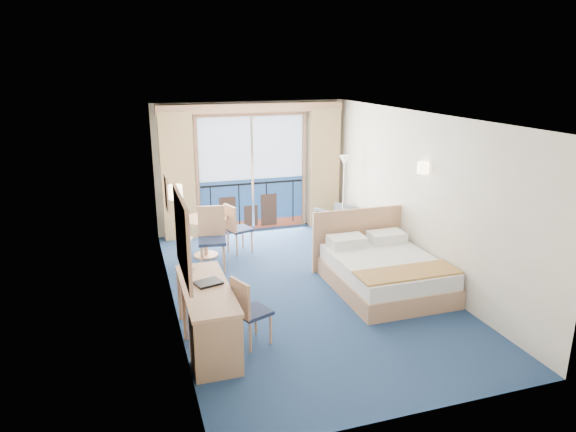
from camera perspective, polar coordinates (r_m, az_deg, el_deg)
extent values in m
plane|color=navy|center=(8.24, 1.62, -7.96)|extent=(6.50, 6.50, 0.00)
cube|color=beige|center=(10.83, -4.06, 5.47)|extent=(4.00, 0.02, 2.70)
cube|color=beige|center=(5.00, 14.34, -8.33)|extent=(4.00, 0.02, 2.70)
cube|color=beige|center=(7.38, -13.19, -0.15)|extent=(0.02, 6.50, 2.70)
cube|color=beige|center=(8.64, 14.39, 2.17)|extent=(0.02, 6.50, 2.70)
cube|color=white|center=(7.53, 1.79, 11.16)|extent=(4.00, 6.50, 0.02)
cube|color=navy|center=(10.97, -3.93, 1.38)|extent=(2.20, 0.02, 1.08)
cube|color=silver|center=(10.72, -4.06, 7.58)|extent=(2.20, 0.02, 1.32)
cube|color=#9A462F|center=(11.09, -3.88, -0.92)|extent=(2.20, 0.02, 0.20)
cube|color=black|center=(10.86, -3.97, 3.61)|extent=(2.20, 0.02, 0.04)
cube|color=tan|center=(10.63, -4.12, 11.31)|extent=(2.36, 0.03, 0.12)
cube|color=tan|center=(10.60, -10.05, 4.20)|extent=(0.06, 0.03, 2.40)
cube|color=tan|center=(11.13, 1.79, 5.02)|extent=(0.06, 0.03, 2.40)
cube|color=silver|center=(10.81, -3.98, 4.64)|extent=(0.05, 0.02, 2.40)
cube|color=#352218|center=(11.08, -2.15, 0.71)|extent=(0.35, 0.02, 0.70)
cube|color=#352218|center=(10.89, -6.71, 0.31)|extent=(0.35, 0.02, 0.70)
cube|color=#352218|center=(11.02, -4.14, 0.04)|extent=(0.30, 0.02, 0.45)
cube|color=black|center=(10.79, -8.56, 0.93)|extent=(0.02, 0.01, 0.90)
cube|color=black|center=(10.90, -5.45, 1.19)|extent=(0.03, 0.01, 0.90)
cube|color=black|center=(11.04, -2.41, 1.45)|extent=(0.03, 0.01, 0.90)
cube|color=black|center=(11.20, 0.55, 1.69)|extent=(0.02, 0.01, 0.90)
cube|color=tan|center=(10.40, -12.14, 4.27)|extent=(0.65, 0.22, 2.55)
cube|color=tan|center=(11.13, 3.99, 5.38)|extent=(0.65, 0.22, 2.55)
cube|color=tan|center=(10.51, -3.99, 11.91)|extent=(3.80, 0.25, 0.18)
cube|color=tan|center=(5.89, -11.68, -2.22)|extent=(0.04, 1.25, 0.95)
cube|color=#B5C0C8|center=(5.90, -11.46, -2.20)|extent=(0.01, 1.12, 0.82)
cube|color=tan|center=(7.75, -13.35, 2.55)|extent=(0.03, 0.42, 0.52)
cube|color=gray|center=(7.75, -13.20, 2.56)|extent=(0.01, 0.34, 0.44)
cylinder|color=#FFE1B2|center=(6.68, -12.41, 2.61)|extent=(0.18, 0.18, 0.18)
cylinder|color=#FFE1B2|center=(8.37, 14.76, 5.21)|extent=(0.18, 0.18, 0.18)
cube|color=tan|center=(8.24, 10.76, -7.14)|extent=(1.54, 1.93, 0.29)
cube|color=white|center=(8.14, 10.86, -5.43)|extent=(1.48, 1.87, 0.24)
cube|color=tan|center=(7.59, 13.15, -6.13)|extent=(1.52, 0.53, 0.03)
cube|color=white|center=(8.49, 6.54, -2.82)|extent=(0.60, 0.39, 0.17)
cube|color=white|center=(8.81, 10.90, -2.30)|extent=(0.60, 0.39, 0.17)
cube|color=tan|center=(8.94, 7.84, -2.46)|extent=(1.69, 0.06, 1.06)
cube|color=#A67958|center=(9.54, 10.08, -3.05)|extent=(0.40, 0.38, 0.52)
cube|color=silver|center=(9.39, 10.10, -1.46)|extent=(0.20, 0.17, 0.07)
imported|color=#4D525E|center=(10.61, 5.40, -0.56)|extent=(0.90, 0.91, 0.63)
cylinder|color=silver|center=(10.76, 6.04, -2.00)|extent=(0.23, 0.23, 0.03)
cylinder|color=silver|center=(10.55, 6.16, 1.98)|extent=(0.03, 0.03, 1.57)
cone|color=#EFE3CA|center=(10.38, 6.29, 6.18)|extent=(0.21, 0.21, 0.19)
cube|color=tan|center=(6.43, -9.09, -7.99)|extent=(0.58, 1.68, 0.04)
cube|color=#A67958|center=(6.10, -8.04, -13.51)|extent=(0.54, 0.50, 0.74)
cylinder|color=tan|center=(6.76, -11.40, -10.53)|extent=(0.05, 0.05, 0.74)
cylinder|color=tan|center=(6.82, -7.06, -10.06)|extent=(0.05, 0.05, 0.74)
cylinder|color=tan|center=(7.28, -11.95, -8.54)|extent=(0.05, 0.05, 0.74)
cylinder|color=tan|center=(7.34, -7.92, -8.12)|extent=(0.05, 0.05, 0.74)
cube|color=#1C2541|center=(6.54, -3.94, -10.59)|extent=(0.51, 0.51, 0.05)
cube|color=tan|center=(6.34, -5.35, -9.11)|extent=(0.18, 0.37, 0.46)
cylinder|color=tan|center=(6.61, -1.95, -12.44)|extent=(0.03, 0.03, 0.42)
cylinder|color=tan|center=(6.84, -3.60, -11.44)|extent=(0.03, 0.03, 0.42)
cylinder|color=tan|center=(6.45, -4.22, -13.27)|extent=(0.03, 0.03, 0.42)
cylinder|color=tan|center=(6.68, -5.83, -12.21)|extent=(0.03, 0.03, 0.42)
cube|color=black|center=(6.50, -8.85, -7.34)|extent=(0.37, 0.32, 0.03)
cylinder|color=silver|center=(7.01, -10.76, -5.54)|extent=(0.11, 0.11, 0.02)
cylinder|color=silver|center=(6.95, -10.84, -4.18)|extent=(0.01, 0.01, 0.37)
cone|color=#EFE3CA|center=(6.88, -10.92, -2.72)|extent=(0.10, 0.10, 0.09)
cylinder|color=tan|center=(9.44, -9.27, -0.35)|extent=(0.81, 0.81, 0.04)
cylinder|color=tan|center=(9.54, -9.18, -2.39)|extent=(0.08, 0.08, 0.71)
cylinder|color=tan|center=(9.66, -9.08, -4.31)|extent=(0.45, 0.45, 0.03)
cube|color=#1C2541|center=(9.63, -5.41, -1.47)|extent=(0.51, 0.51, 0.05)
cube|color=tan|center=(9.47, -6.45, -0.24)|extent=(0.16, 0.40, 0.48)
cylinder|color=tan|center=(9.65, -4.04, -2.87)|extent=(0.03, 0.03, 0.43)
cylinder|color=tan|center=(9.92, -5.04, -2.36)|extent=(0.03, 0.03, 0.43)
cylinder|color=tan|center=(9.49, -5.72, -3.25)|extent=(0.03, 0.03, 0.43)
cylinder|color=tan|center=(9.76, -6.69, -2.72)|extent=(0.03, 0.03, 0.43)
cube|color=#1C2541|center=(8.85, -8.42, -2.76)|extent=(0.53, 0.53, 0.06)
cube|color=tan|center=(8.97, -8.51, -0.58)|extent=(0.46, 0.11, 0.55)
cylinder|color=tan|center=(8.77, -9.55, -4.88)|extent=(0.04, 0.04, 0.50)
cylinder|color=tan|center=(8.77, -7.10, -4.77)|extent=(0.04, 0.04, 0.50)
cylinder|color=tan|center=(9.12, -9.54, -4.03)|extent=(0.04, 0.04, 0.50)
cylinder|color=tan|center=(9.12, -7.19, -3.93)|extent=(0.04, 0.04, 0.50)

